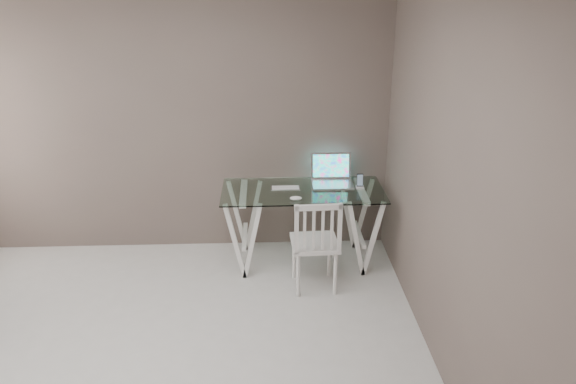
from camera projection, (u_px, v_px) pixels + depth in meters
room at (111, 151)px, 3.11m from camera, size 4.50×4.52×2.71m
desk at (302, 226)px, 5.34m from camera, size 1.50×0.70×0.75m
chair at (316, 241)px, 4.81m from camera, size 0.42×0.42×0.88m
laptop at (332, 176)px, 5.36m from camera, size 0.38×0.33×0.27m
keyboard at (285, 188)px, 5.25m from camera, size 0.27×0.12×0.01m
mouse at (296, 198)px, 4.98m from camera, size 0.11×0.06×0.03m
phone_dock at (360, 184)px, 5.25m from camera, size 0.07×0.07×0.14m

